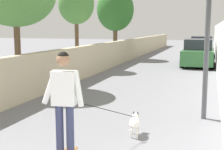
# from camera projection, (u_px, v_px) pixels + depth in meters

# --- Properties ---
(ground_plane) EXTENTS (80.00, 80.00, 0.00)m
(ground_plane) POSITION_uv_depth(u_px,v_px,m) (161.00, 70.00, 16.19)
(ground_plane) COLOR slate
(wall_left) EXTENTS (48.00, 0.30, 1.40)m
(wall_left) POSITION_uv_depth(u_px,v_px,m) (96.00, 59.00, 15.07)
(wall_left) COLOR tan
(wall_left) RESTS_ON ground
(fence_right) EXTENTS (48.00, 0.30, 2.39)m
(fence_right) POSITION_uv_depth(u_px,v_px,m) (222.00, 51.00, 13.26)
(fence_right) COLOR silver
(fence_right) RESTS_ON ground
(tree_left_far) EXTENTS (1.86, 1.86, 4.44)m
(tree_left_far) POSITION_uv_depth(u_px,v_px,m) (76.00, 5.00, 16.04)
(tree_left_far) COLOR brown
(tree_left_far) RESTS_ON ground
(tree_left_distant) EXTENTS (2.58, 2.58, 4.93)m
(tree_left_distant) POSITION_uv_depth(u_px,v_px,m) (115.00, 10.00, 21.60)
(tree_left_distant) COLOR brown
(tree_left_distant) RESTS_ON ground
(person_skateboarder) EXTENTS (0.27, 0.72, 1.74)m
(person_skateboarder) POSITION_uv_depth(u_px,v_px,m) (64.00, 96.00, 5.03)
(person_skateboarder) COLOR #333859
(person_skateboarder) RESTS_ON skateboard
(dog) EXTENTS (1.85, 0.97, 1.06)m
(dog) POSITION_uv_depth(u_px,v_px,m) (134.00, 122.00, 6.36)
(dog) COLOR white
(dog) RESTS_ON ground
(car_near) EXTENTS (4.13, 1.80, 1.54)m
(car_near) POSITION_uv_depth(u_px,v_px,m) (198.00, 53.00, 17.97)
(car_near) COLOR #336B38
(car_near) RESTS_ON ground
(car_far) EXTENTS (3.81, 1.80, 1.54)m
(car_far) POSITION_uv_depth(u_px,v_px,m) (202.00, 47.00, 23.78)
(car_far) COLOR silver
(car_far) RESTS_ON ground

